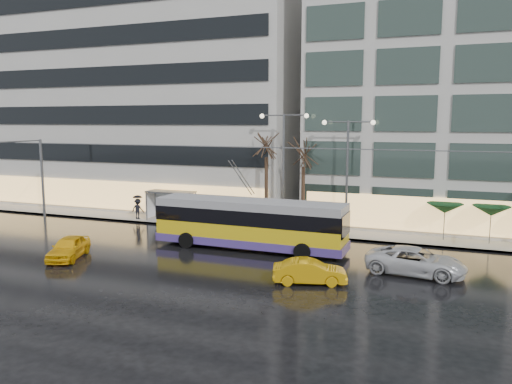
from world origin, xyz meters
The scene contains 19 objects.
ground centered at (0.00, 0.00, 0.00)m, with size 140.00×140.00×0.00m, color black.
sidewalk centered at (2.00, 14.00, 0.07)m, with size 80.00×10.00×0.15m, color gray.
kerb centered at (2.00, 9.05, 0.07)m, with size 80.00×0.10×0.15m, color slate.
building_left centered at (-16.00, 19.00, 11.15)m, with size 34.00×14.00×22.00m, color #AFADA7.
trolleybus centered at (1.70, 4.24, 1.64)m, with size 13.13×5.21×6.06m.
catenary centered at (1.00, 7.94, 4.25)m, with size 42.24×5.12×7.00m.
bus_shelter centered at (-8.38, 10.69, 1.96)m, with size 4.20×1.60×2.51m.
street_lamp_near centered at (2.00, 10.80, 5.99)m, with size 3.96×0.36×9.03m.
street_lamp_far centered at (7.00, 10.80, 5.71)m, with size 3.96×0.36×8.53m.
tree_a centered at (0.50, 11.00, 7.09)m, with size 3.20×3.20×8.40m.
tree_b centered at (3.50, 11.20, 6.40)m, with size 3.20×3.20×7.70m.
parasol_a centered at (14.00, 11.00, 2.45)m, with size 2.50×2.50×2.65m.
parasol_b centered at (17.00, 11.00, 2.45)m, with size 2.50×2.50×2.65m.
taxi_a centered at (-8.12, -2.00, 0.71)m, with size 1.67×4.16×1.42m, color #F0B20C.
taxi_b centered at (7.34, -1.40, 0.65)m, with size 1.37×3.92×1.29m, color #D0940A.
sedan_silver centered at (12.55, 2.25, 0.76)m, with size 2.53×5.49×1.53m, color silver.
pedestrian_a centered at (-5.74, 10.87, 1.56)m, with size 1.14×1.16×2.19m.
pedestrian_b centered at (-6.69, 11.53, 1.00)m, with size 1.02×0.93×1.69m.
pedestrian_c centered at (-10.99, 9.94, 1.27)m, with size 1.15×0.83×2.11m.
Camera 1 is at (13.70, -26.46, 8.59)m, focal length 35.00 mm.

